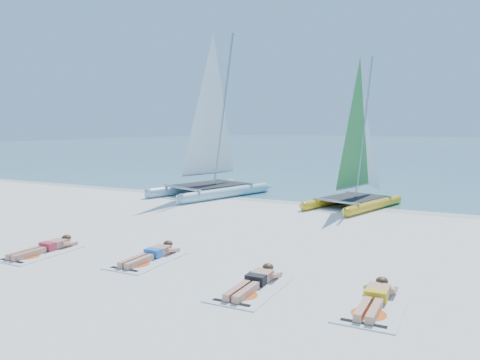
% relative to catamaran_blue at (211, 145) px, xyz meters
% --- Properties ---
extents(ground, '(140.00, 140.00, 0.00)m').
position_rel_catamaran_blue_xyz_m(ground, '(3.73, -5.56, -2.16)').
color(ground, silver).
rests_on(ground, ground).
extents(sea, '(140.00, 115.00, 0.01)m').
position_rel_catamaran_blue_xyz_m(sea, '(3.73, 57.44, -2.15)').
color(sea, '#6CB3B5').
rests_on(sea, ground).
extents(wet_sand_strip, '(140.00, 1.40, 0.01)m').
position_rel_catamaran_blue_xyz_m(wet_sand_strip, '(3.73, -0.06, -2.16)').
color(wet_sand_strip, silver).
rests_on(wet_sand_strip, ground).
extents(catamaran_blue, '(4.07, 5.83, 7.23)m').
position_rel_catamaran_blue_xyz_m(catamaran_blue, '(0.00, 0.00, 0.00)').
color(catamaran_blue, '#A7CBDC').
rests_on(catamaran_blue, ground).
extents(catamaran_yellow, '(3.14, 4.60, 5.72)m').
position_rel_catamaran_blue_xyz_m(catamaran_yellow, '(6.30, 0.07, -0.36)').
color(catamaran_yellow, yellow).
rests_on(catamaran_yellow, ground).
extents(towel_a, '(1.00, 1.85, 0.02)m').
position_rel_catamaran_blue_xyz_m(towel_a, '(1.07, -9.88, -2.15)').
color(towel_a, white).
rests_on(towel_a, ground).
extents(sunbather_a, '(0.37, 1.73, 0.26)m').
position_rel_catamaran_blue_xyz_m(sunbather_a, '(1.07, -9.68, -2.04)').
color(sunbather_a, tan).
rests_on(sunbather_a, towel_a).
extents(towel_b, '(1.00, 1.85, 0.02)m').
position_rel_catamaran_blue_xyz_m(towel_b, '(3.68, -9.24, -2.15)').
color(towel_b, white).
rests_on(towel_b, ground).
extents(sunbather_b, '(0.37, 1.73, 0.26)m').
position_rel_catamaran_blue_xyz_m(sunbather_b, '(3.68, -9.04, -2.04)').
color(sunbather_b, tan).
rests_on(sunbather_b, towel_b).
extents(towel_c, '(1.00, 1.85, 0.02)m').
position_rel_catamaran_blue_xyz_m(towel_c, '(6.53, -9.88, -2.15)').
color(towel_c, white).
rests_on(towel_c, ground).
extents(sunbather_c, '(0.37, 1.73, 0.26)m').
position_rel_catamaran_blue_xyz_m(sunbather_c, '(6.53, -9.68, -2.04)').
color(sunbather_c, tan).
rests_on(sunbather_c, towel_c).
extents(towel_d, '(1.00, 1.85, 0.02)m').
position_rel_catamaran_blue_xyz_m(towel_d, '(8.69, -9.72, -2.15)').
color(towel_d, white).
rests_on(towel_d, ground).
extents(sunbather_d, '(0.37, 1.73, 0.26)m').
position_rel_catamaran_blue_xyz_m(sunbather_d, '(8.69, -9.53, -2.04)').
color(sunbather_d, tan).
rests_on(sunbather_d, towel_d).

